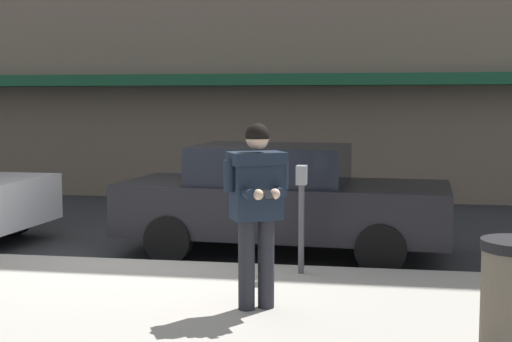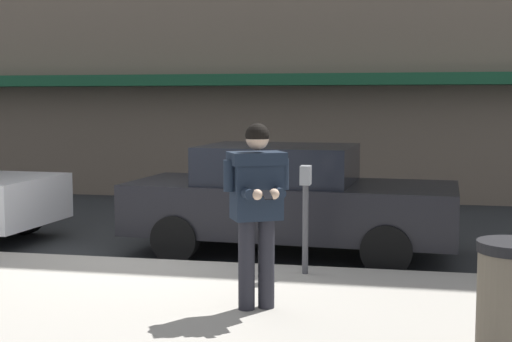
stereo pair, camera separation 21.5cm
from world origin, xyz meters
name	(u,v)px [view 1 (the left image)]	position (x,y,z in m)	size (l,w,h in m)	color
ground_plane	(150,267)	(0.00, 0.00, 0.00)	(80.00, 80.00, 0.00)	#2B2D30
sidewalk	(158,336)	(1.00, -2.85, 0.07)	(32.00, 5.30, 0.14)	#A8A399
curb_paint_line	(225,268)	(1.00, 0.05, 0.00)	(28.00, 0.12, 0.01)	silver
parked_sedan_mid	(281,199)	(1.60, 1.01, 0.79)	(4.61, 2.15, 1.54)	black
man_texting_on_phone	(257,196)	(1.77, -2.10, 1.25)	(0.63, 0.65, 1.81)	#23232B
parking_meter	(301,203)	(2.05, -0.60, 0.97)	(0.12, 0.18, 1.27)	#4C4C51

